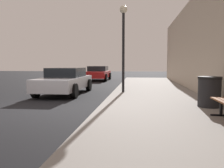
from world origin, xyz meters
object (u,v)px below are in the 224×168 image
(trash_bin, at_px, (209,92))
(car_silver, at_px, (65,81))
(street_lamp, at_px, (123,33))
(car_red, at_px, (98,73))

(trash_bin, xyz_separation_m, car_silver, (-5.72, 3.72, 0.03))
(car_silver, bearing_deg, street_lamp, 175.42)
(trash_bin, distance_m, car_red, 14.58)
(trash_bin, xyz_separation_m, street_lamp, (-2.87, 3.50, 2.28))
(trash_bin, distance_m, street_lamp, 5.07)
(trash_bin, relative_size, car_silver, 0.21)
(street_lamp, height_order, car_silver, street_lamp)
(trash_bin, bearing_deg, car_red, 113.55)
(car_silver, relative_size, car_red, 1.08)
(street_lamp, distance_m, car_silver, 3.63)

